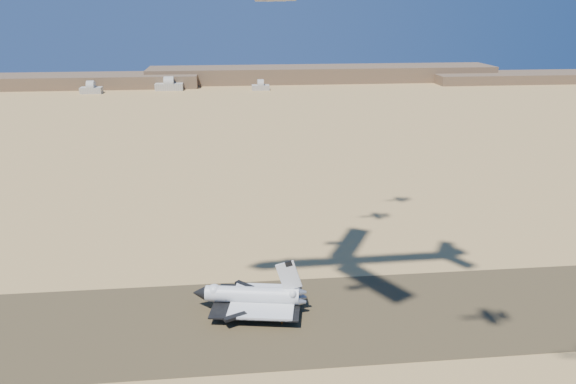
{
  "coord_description": "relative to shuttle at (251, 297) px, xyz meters",
  "views": [
    {
      "loc": [
        3.25,
        -146.83,
        89.9
      ],
      "look_at": [
        19.97,
        8.0,
        37.66
      ],
      "focal_mm": 35.0,
      "sensor_mm": 36.0,
      "label": 1
    }
  ],
  "objects": [
    {
      "name": "shuttle",
      "position": [
        0.0,
        0.0,
        0.0
      ],
      "size": [
        35.16,
        25.57,
        17.3
      ],
      "rotation": [
        0.0,
        0.0,
        -0.18
      ],
      "color": "silver",
      "rests_on": "runway"
    },
    {
      "name": "ground",
      "position": [
        -8.44,
        -6.53,
        -4.65
      ],
      "size": [
        1200.0,
        1200.0,
        0.0
      ],
      "primitive_type": "plane",
      "color": "tan",
      "rests_on": "ground"
    },
    {
      "name": "crew_b",
      "position": [
        8.67,
        -9.29,
        -3.73
      ],
      "size": [
        0.52,
        0.86,
        1.73
      ],
      "primitive_type": "imported",
      "rotation": [
        0.0,
        0.0,
        1.61
      ],
      "color": "#D5640C",
      "rests_on": "runway"
    },
    {
      "name": "ridgeline",
      "position": [
        56.88,
        520.78,
        2.98
      ],
      "size": [
        960.0,
        90.0,
        18.0
      ],
      "color": "brown",
      "rests_on": "ground"
    },
    {
      "name": "crew_c",
      "position": [
        8.49,
        -6.39,
        -3.67
      ],
      "size": [
        1.19,
        1.11,
        1.84
      ],
      "primitive_type": "imported",
      "rotation": [
        0.0,
        0.0,
        2.47
      ],
      "color": "#D5640C",
      "rests_on": "runway"
    },
    {
      "name": "runway",
      "position": [
        -8.44,
        -6.53,
        -4.62
      ],
      "size": [
        600.0,
        50.0,
        0.06
      ],
      "primitive_type": "cube",
      "color": "brown",
      "rests_on": "ground"
    },
    {
      "name": "crew_a",
      "position": [
        6.1,
        -4.55,
        -3.69
      ],
      "size": [
        0.62,
        0.76,
        1.8
      ],
      "primitive_type": "imported",
      "rotation": [
        0.0,
        0.0,
        1.24
      ],
      "color": "#D5640C",
      "rests_on": "runway"
    },
    {
      "name": "hangars",
      "position": [
        -72.44,
        471.91,
        0.18
      ],
      "size": [
        200.5,
        29.5,
        30.0
      ],
      "color": "#B4AFA0",
      "rests_on": "ground"
    }
  ]
}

